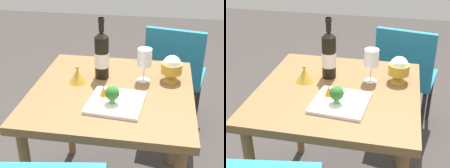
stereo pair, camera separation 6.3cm
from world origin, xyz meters
TOP-DOWN VIEW (x-y plane):
  - dining_table at (0.00, 0.00)m, footprint 0.81×0.81m
  - chair_by_wall at (0.33, 0.73)m, footprint 0.47×0.47m
  - wine_bottle at (-0.08, 0.13)m, footprint 0.08×0.08m
  - wine_glass at (0.15, 0.13)m, footprint 0.08×0.08m
  - rice_bowl at (0.29, 0.15)m, footprint 0.11×0.11m
  - rice_bowl_lid at (-0.19, 0.05)m, footprint 0.10×0.10m
  - serving_plate at (0.04, -0.14)m, footprint 0.27×0.27m
  - broccoli_floret at (0.03, -0.16)m, footprint 0.07×0.07m
  - carrot_garnish_left at (-0.02, -0.10)m, footprint 0.04×0.04m

SIDE VIEW (x-z plane):
  - chair_by_wall at x=0.33m, z-range 0.10..0.95m
  - dining_table at x=0.00m, z-range 0.27..1.00m
  - serving_plate at x=0.04m, z-range 0.73..0.75m
  - rice_bowl_lid at x=-0.19m, z-range 0.72..0.82m
  - carrot_garnish_left at x=-0.02m, z-range 0.75..0.80m
  - broccoli_floret at x=0.03m, z-range 0.75..0.84m
  - rice_bowl at x=0.29m, z-range 0.73..0.88m
  - wine_glass at x=0.15m, z-range 0.77..0.95m
  - wine_bottle at x=-0.08m, z-range 0.70..1.02m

